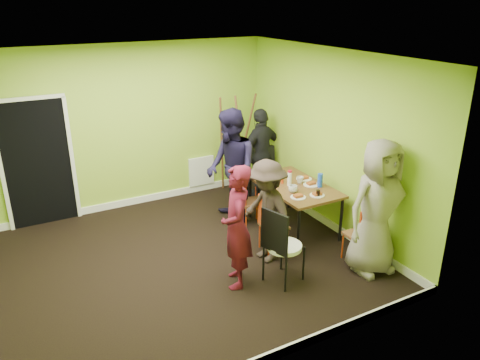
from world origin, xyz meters
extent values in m
plane|color=black|center=(0.00, 0.00, 0.00)|extent=(5.00, 5.00, 0.00)
cube|color=#9AC232|center=(0.00, 2.25, 1.40)|extent=(5.00, 0.04, 2.80)
cube|color=#9AC232|center=(0.00, -2.25, 1.40)|extent=(5.00, 0.04, 2.80)
cube|color=#9AC232|center=(2.50, 0.00, 1.40)|extent=(0.04, 4.50, 2.80)
cube|color=white|center=(0.00, 0.00, 2.80)|extent=(5.00, 4.50, 0.04)
cube|color=black|center=(-1.50, 2.22, 1.02)|extent=(1.00, 0.05, 2.04)
cube|color=white|center=(1.30, 2.22, 0.40)|extent=(0.50, 0.04, 0.55)
cylinder|color=black|center=(1.55, -0.59, 0.35)|extent=(0.04, 0.04, 0.71)
cylinder|color=black|center=(2.33, -0.59, 0.35)|extent=(0.04, 0.04, 0.71)
cylinder|color=black|center=(1.55, 0.79, 0.35)|extent=(0.04, 0.04, 0.71)
cylinder|color=black|center=(2.33, 0.79, 0.35)|extent=(0.04, 0.04, 0.71)
cube|color=brown|center=(1.94, 0.10, 0.73)|extent=(0.90, 1.50, 0.04)
cylinder|color=red|center=(1.31, 0.72, 0.20)|extent=(0.02, 0.02, 0.39)
cylinder|color=red|center=(1.26, 0.42, 0.20)|extent=(0.02, 0.02, 0.39)
cylinder|color=red|center=(1.60, 0.67, 0.20)|extent=(0.02, 0.02, 0.39)
cylinder|color=red|center=(1.56, 0.38, 0.20)|extent=(0.02, 0.02, 0.39)
cube|color=brown|center=(1.43, 0.55, 0.39)|extent=(0.40, 0.40, 0.03)
cube|color=red|center=(1.27, 0.57, 0.63)|extent=(0.08, 0.33, 0.44)
cylinder|color=red|center=(1.16, -0.18, 0.20)|extent=(0.02, 0.02, 0.40)
cylinder|color=red|center=(1.13, -0.48, 0.20)|extent=(0.02, 0.02, 0.40)
cylinder|color=red|center=(1.46, -0.21, 0.20)|extent=(0.02, 0.02, 0.40)
cylinder|color=red|center=(1.43, -0.51, 0.20)|extent=(0.02, 0.02, 0.40)
cube|color=brown|center=(1.29, -0.34, 0.40)|extent=(0.39, 0.39, 0.04)
cube|color=red|center=(1.12, -0.33, 0.64)|extent=(0.06, 0.34, 0.45)
cylinder|color=red|center=(2.35, 1.39, 0.21)|extent=(0.02, 0.02, 0.42)
cylinder|color=red|center=(2.04, 1.43, 0.21)|extent=(0.02, 0.02, 0.42)
cylinder|color=red|center=(2.31, 1.08, 0.21)|extent=(0.02, 0.02, 0.42)
cylinder|color=red|center=(2.00, 1.12, 0.21)|extent=(0.02, 0.02, 0.42)
cube|color=brown|center=(2.18, 1.26, 0.42)|extent=(0.42, 0.42, 0.04)
cube|color=red|center=(2.20, 1.43, 0.68)|extent=(0.36, 0.07, 0.47)
cylinder|color=red|center=(2.02, -1.30, 0.20)|extent=(0.02, 0.02, 0.40)
cylinder|color=red|center=(2.32, -1.31, 0.20)|extent=(0.02, 0.02, 0.40)
cylinder|color=red|center=(2.03, -1.00, 0.20)|extent=(0.02, 0.02, 0.40)
cylinder|color=red|center=(2.34, -1.01, 0.20)|extent=(0.02, 0.02, 0.40)
cube|color=brown|center=(2.18, -1.15, 0.40)|extent=(0.37, 0.37, 0.04)
cube|color=red|center=(2.17, -1.32, 0.64)|extent=(0.34, 0.04, 0.44)
cylinder|color=black|center=(0.76, -0.94, 0.24)|extent=(0.03, 0.03, 0.49)
cylinder|color=black|center=(0.87, -1.29, 0.24)|extent=(0.03, 0.03, 0.49)
cylinder|color=black|center=(1.11, -0.83, 0.24)|extent=(0.03, 0.03, 0.49)
cylinder|color=black|center=(1.22, -1.18, 0.24)|extent=(0.03, 0.03, 0.49)
cylinder|color=white|center=(0.99, -1.06, 0.50)|extent=(0.46, 0.46, 0.05)
cube|color=black|center=(0.79, -1.12, 0.78)|extent=(0.16, 0.40, 0.54)
cylinder|color=brown|center=(1.61, 1.96, 0.93)|extent=(0.27, 0.44, 1.87)
cylinder|color=brown|center=(2.09, 1.96, 0.93)|extent=(0.27, 0.44, 1.87)
cylinder|color=brown|center=(1.85, 1.69, 0.93)|extent=(0.04, 0.43, 1.83)
cube|color=brown|center=(1.85, 1.91, 0.88)|extent=(0.50, 0.04, 0.04)
cylinder|color=white|center=(1.65, 0.49, 0.76)|extent=(0.25, 0.25, 0.01)
cylinder|color=white|center=(1.71, -0.33, 0.76)|extent=(0.23, 0.23, 0.01)
cylinder|color=white|center=(1.96, 0.60, 0.76)|extent=(0.24, 0.24, 0.01)
cylinder|color=white|center=(1.99, -0.41, 0.76)|extent=(0.22, 0.22, 0.01)
cylinder|color=white|center=(2.21, 0.23, 0.76)|extent=(0.25, 0.25, 0.01)
cylinder|color=white|center=(2.17, -0.03, 0.76)|extent=(0.25, 0.25, 0.01)
cylinder|color=white|center=(1.86, 0.11, 0.86)|extent=(0.07, 0.07, 0.22)
cylinder|color=blue|center=(2.24, -0.15, 0.86)|extent=(0.08, 0.08, 0.21)
cylinder|color=red|center=(1.81, 0.25, 0.79)|extent=(0.04, 0.04, 0.07)
cylinder|color=black|center=(1.80, 0.35, 0.80)|extent=(0.07, 0.07, 0.10)
cylinder|color=black|center=(1.99, 0.59, 0.79)|extent=(0.06, 0.06, 0.09)
cylinder|color=black|center=(1.99, -0.43, 0.80)|extent=(0.06, 0.06, 0.10)
imported|color=white|center=(1.75, -0.13, 0.80)|extent=(0.14, 0.14, 0.11)
imported|color=white|center=(2.06, 0.12, 0.80)|extent=(0.11, 0.11, 0.10)
imported|color=#510E1F|center=(0.43, -0.82, 0.81)|extent=(0.58, 0.69, 1.62)
imported|color=black|center=(1.17, 0.74, 0.95)|extent=(0.86, 1.03, 1.90)
imported|color=#2C221D|center=(1.07, -0.49, 0.74)|extent=(0.58, 0.97, 1.47)
imported|color=black|center=(2.19, 1.52, 0.82)|extent=(1.03, 0.60, 1.64)
imported|color=gray|center=(2.18, -1.41, 0.93)|extent=(0.93, 0.63, 1.85)
camera|label=1|loc=(-2.02, -5.40, 3.48)|focal=35.00mm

